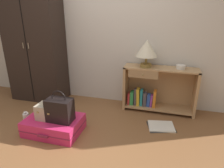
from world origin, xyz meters
TOP-DOWN VIEW (x-y plane):
  - ground_plane at (0.00, 0.00)m, footprint 9.00×9.00m
  - back_wall at (0.00, 1.50)m, footprint 6.40×0.10m
  - wardrobe at (-1.18, 1.20)m, footprint 0.95×0.47m
  - bookshelf at (0.88, 1.28)m, footprint 1.11×0.33m
  - table_lamp at (0.71, 1.25)m, footprint 0.32×0.32m
  - bowl at (1.22, 1.27)m, footprint 0.13×0.13m
  - suitcase_large at (-0.35, 0.26)m, footprint 0.72×0.52m
  - train_case at (-0.40, 0.24)m, footprint 0.28×0.21m
  - handbag at (-0.23, 0.24)m, footprint 0.32×0.20m
  - bottle at (-0.82, 0.31)m, footprint 0.08×0.08m
  - open_book_on_floor at (1.02, 0.77)m, footprint 0.44×0.39m

SIDE VIEW (x-z plane):
  - ground_plane at x=0.00m, z-range 0.00..0.00m
  - open_book_on_floor at x=1.02m, z-range 0.00..0.02m
  - bottle at x=-0.82m, z-range -0.01..0.20m
  - suitcase_large at x=-0.35m, z-range 0.00..0.21m
  - train_case at x=-0.40m, z-range 0.17..0.44m
  - bookshelf at x=0.88m, z-range -0.01..0.70m
  - handbag at x=-0.23m, z-range 0.15..0.56m
  - bowl at x=1.22m, z-range 0.72..0.77m
  - table_lamp at x=0.71m, z-range 0.78..1.19m
  - wardrobe at x=-1.18m, z-range 0.00..2.00m
  - back_wall at x=0.00m, z-range 0.00..2.60m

